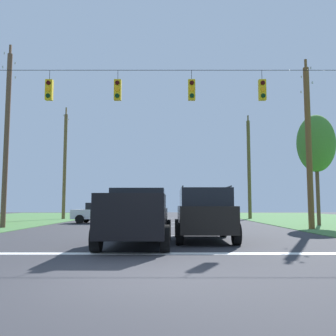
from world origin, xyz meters
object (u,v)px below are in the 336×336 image
Objects in this scene: utility_pole_mid_left at (5,134)px; pickup_truck at (136,217)px; overhead_signal_span at (158,134)px; utility_pole_mid_right at (307,143)px; utility_pole_far_right at (248,168)px; tree_roadside_far_right at (314,144)px; suv_black at (202,213)px; distant_car_crossing_white at (100,213)px; utility_pole_far_left at (63,165)px.

pickup_truck is at bearing -46.87° from utility_pole_mid_left.
overhead_signal_span is 1.73× the size of utility_pole_mid_right.
utility_pole_far_right reaches higher than utility_pole_mid_right.
utility_pole_far_right reaches higher than pickup_truck.
utility_pole_mid_right is 4.06m from tree_roadside_far_right.
suv_black is 15.04m from distant_car_crossing_white.
distant_car_crossing_white is at bearing 104.48° from pickup_truck.
overhead_signal_span is 3.14× the size of pickup_truck.
utility_pole_far_left is at bearing 90.70° from utility_pole_mid_left.
tree_roadside_far_right is at bearing -28.83° from utility_pole_far_left.
pickup_truck is 15.75m from distant_car_crossing_white.
distant_car_crossing_white is at bearing 115.15° from suv_black.
overhead_signal_span is 13.14m from tree_roadside_far_right.
tree_roadside_far_right is at bearing 62.42° from utility_pole_mid_right.
utility_pole_mid_right is at bearing -117.58° from tree_roadside_far_right.
suv_black is 24.27m from utility_pole_far_left.
distant_car_crossing_white is 0.39× the size of utility_pole_mid_left.
utility_pole_far_left is 22.73m from tree_roadside_far_right.
tree_roadside_far_right is (10.32, 8.08, 0.89)m from overhead_signal_span.
distant_car_crossing_white is 9.03m from utility_pole_mid_left.
utility_pole_far_left reaches higher than overhead_signal_span.
utility_pole_far_right reaches higher than overhead_signal_span.
distant_car_crossing_white is (-6.39, 13.61, -0.27)m from suv_black.
overhead_signal_span is 1.67× the size of utility_pole_far_right.
suv_black is (2.45, 1.64, 0.09)m from pickup_truck.
overhead_signal_span is 1.51× the size of utility_pole_mid_left.
utility_pole_mid_left is 13.34m from utility_pole_far_left.
utility_pole_far_right is 17.95m from utility_pole_far_left.
utility_pole_mid_right is (13.07, -7.10, 4.10)m from distant_car_crossing_white.
suv_black is 0.47× the size of utility_pole_far_right.
tree_roadside_far_right is at bearing 38.08° from overhead_signal_span.
tree_roadside_far_right is at bearing 46.83° from pickup_truck.
utility_pole_far_right is (8.34, 19.68, 0.40)m from overhead_signal_span.
suv_black is at bearing -135.75° from utility_pole_mid_right.
distant_car_crossing_white is at bearing 111.69° from overhead_signal_span.
overhead_signal_span reaches higher than pickup_truck.
suv_black is 0.65× the size of tree_roadside_far_right.
distant_car_crossing_white is at bearing 166.69° from tree_roadside_far_right.
overhead_signal_span is 21.38m from utility_pole_far_right.
utility_pole_mid_left reaches higher than utility_pole_mid_right.
utility_pole_far_left is (-4.97, 7.42, 4.44)m from distant_car_crossing_white.
distant_car_crossing_white is 0.59× the size of tree_roadside_far_right.
utility_pole_mid_left reaches higher than tree_roadside_far_right.
utility_pole_mid_right is at bearing 41.76° from pickup_truck.
utility_pole_mid_right is 0.91× the size of utility_pole_far_left.
utility_pole_mid_left is 19.89m from tree_roadside_far_right.
utility_pole_far_left is 1.47× the size of tree_roadside_far_right.
utility_pole_far_right is at bearing 38.18° from utility_pole_mid_left.
pickup_truck is at bearing -68.54° from utility_pole_far_left.
utility_pole_mid_left is (-9.43, 5.71, 1.08)m from overhead_signal_span.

